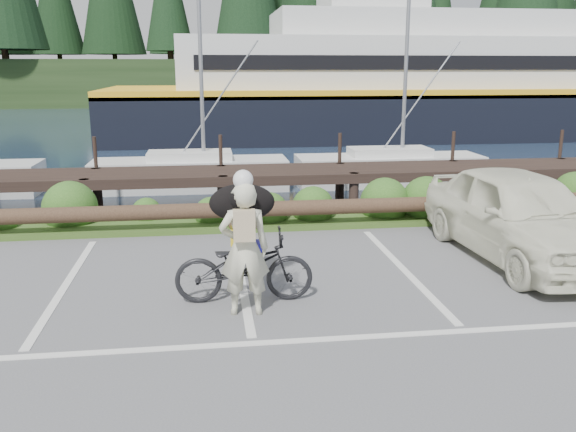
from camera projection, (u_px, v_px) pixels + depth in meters
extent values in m
plane|color=#565658|center=(250.00, 330.00, 7.51)|extent=(72.00, 72.00, 0.00)
plane|color=#19283E|center=(211.00, 118.00, 54.00)|extent=(160.00, 160.00, 0.00)
cube|color=#3D5B21|center=(231.00, 221.00, 12.60)|extent=(34.00, 1.60, 0.10)
imported|color=black|center=(244.00, 267.00, 8.32)|extent=(1.91, 0.73, 0.99)
imported|color=beige|center=(244.00, 249.00, 7.80)|extent=(0.66, 0.45, 1.76)
ellipsoid|color=black|center=(242.00, 202.00, 8.72)|extent=(0.50, 0.96, 0.54)
imported|color=#EAE9CE|center=(519.00, 214.00, 10.17)|extent=(2.00, 4.54, 1.52)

